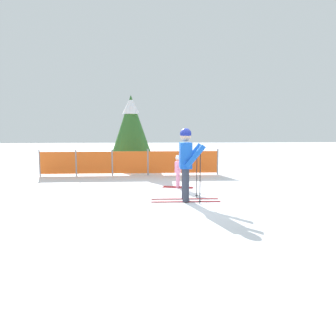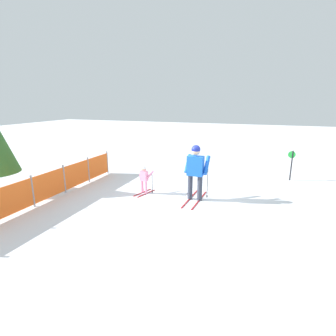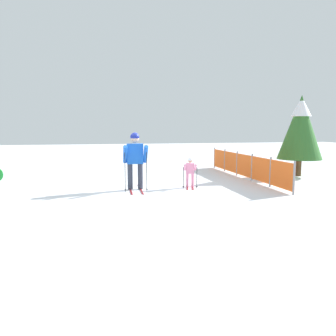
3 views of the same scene
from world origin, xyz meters
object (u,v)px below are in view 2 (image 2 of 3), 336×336
Objects in this scene: skier_child at (144,177)px; trail_marker at (291,162)px; safety_fence at (50,185)px; skier_adult at (196,168)px.

skier_child is 0.82× the size of trail_marker.
skier_child is 0.15× the size of safety_fence.
skier_adult is 1.49× the size of trail_marker.
skier_child is 3.08m from safety_fence.
skier_child is (-0.01, 1.80, -0.50)m from skier_adult.
skier_child is at bearing 92.46° from skier_adult.
trail_marker reaches higher than skier_child.
safety_fence is at bearing 111.77° from skier_adult.
skier_adult is 4.75m from safety_fence.
skier_adult reaches higher than skier_child.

